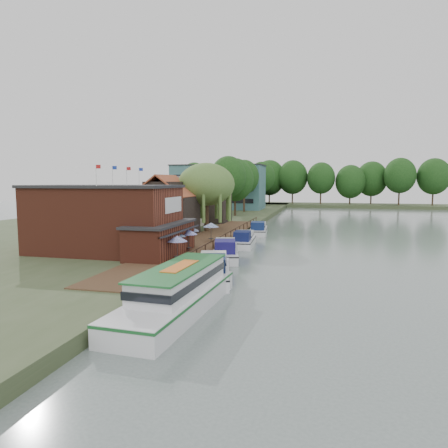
% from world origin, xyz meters
% --- Properties ---
extents(ground, '(260.00, 260.00, 0.00)m').
position_xyz_m(ground, '(0.00, 0.00, 0.00)').
color(ground, '#576562').
rests_on(ground, ground).
extents(land_bank, '(50.00, 140.00, 1.00)m').
position_xyz_m(land_bank, '(-30.00, 35.00, 0.50)').
color(land_bank, '#384728').
rests_on(land_bank, ground).
extents(quay_deck, '(6.00, 50.00, 0.10)m').
position_xyz_m(quay_deck, '(-8.00, 10.00, 1.05)').
color(quay_deck, '#47301E').
rests_on(quay_deck, land_bank).
extents(quay_rail, '(0.20, 49.00, 1.00)m').
position_xyz_m(quay_rail, '(-5.30, 10.50, 1.50)').
color(quay_rail, black).
rests_on(quay_rail, land_bank).
extents(pub, '(20.00, 11.00, 7.30)m').
position_xyz_m(pub, '(-14.00, -1.00, 4.65)').
color(pub, maroon).
rests_on(pub, land_bank).
extents(hotel_block, '(25.40, 12.40, 12.30)m').
position_xyz_m(hotel_block, '(-22.00, 70.00, 7.15)').
color(hotel_block, '#38666B').
rests_on(hotel_block, land_bank).
extents(cottage_a, '(8.60, 7.60, 8.50)m').
position_xyz_m(cottage_a, '(-15.00, 14.00, 5.25)').
color(cottage_a, black).
rests_on(cottage_a, land_bank).
extents(cottage_b, '(9.60, 8.60, 8.50)m').
position_xyz_m(cottage_b, '(-18.00, 24.00, 5.25)').
color(cottage_b, beige).
rests_on(cottage_b, land_bank).
extents(cottage_c, '(7.60, 7.60, 8.50)m').
position_xyz_m(cottage_c, '(-14.00, 33.00, 5.25)').
color(cottage_c, black).
rests_on(cottage_c, land_bank).
extents(willow, '(8.60, 8.60, 10.43)m').
position_xyz_m(willow, '(-10.50, 19.00, 6.21)').
color(willow, '#476B2D').
rests_on(willow, land_bank).
extents(umbrella_0, '(2.06, 2.06, 2.38)m').
position_xyz_m(umbrella_0, '(-6.72, -3.63, 2.29)').
color(umbrella_0, navy).
rests_on(umbrella_0, quay_deck).
extents(umbrella_1, '(2.13, 2.13, 2.38)m').
position_xyz_m(umbrella_1, '(-8.05, -0.44, 2.29)').
color(umbrella_1, '#1B4B99').
rests_on(umbrella_1, quay_deck).
extents(umbrella_2, '(2.02, 2.02, 2.38)m').
position_xyz_m(umbrella_2, '(-7.34, 1.47, 2.29)').
color(umbrella_2, '#1B2199').
rests_on(umbrella_2, quay_deck).
extents(umbrella_3, '(2.11, 2.11, 2.38)m').
position_xyz_m(umbrella_3, '(-8.10, 4.33, 2.29)').
color(umbrella_3, navy).
rests_on(umbrella_3, quay_deck).
extents(umbrella_4, '(2.06, 2.06, 2.38)m').
position_xyz_m(umbrella_4, '(-6.89, 8.84, 2.29)').
color(umbrella_4, navy).
rests_on(umbrella_4, quay_deck).
extents(cruiser_0, '(5.58, 10.61, 2.46)m').
position_xyz_m(cruiser_0, '(-2.54, -5.99, 1.23)').
color(cruiser_0, white).
rests_on(cruiser_0, ground).
extents(cruiser_1, '(5.36, 10.24, 2.36)m').
position_xyz_m(cruiser_1, '(-3.79, 3.65, 1.18)').
color(cruiser_1, silver).
rests_on(cruiser_1, ground).
extents(cruiser_2, '(3.62, 9.37, 2.20)m').
position_xyz_m(cruiser_2, '(-3.49, 12.93, 1.10)').
color(cruiser_2, silver).
rests_on(cruiser_2, ground).
extents(cruiser_3, '(3.92, 9.57, 2.24)m').
position_xyz_m(cruiser_3, '(-3.45, 25.08, 1.12)').
color(cruiser_3, silver).
rests_on(cruiser_3, ground).
extents(tour_boat, '(4.67, 14.13, 3.04)m').
position_xyz_m(tour_boat, '(-2.51, -14.99, 1.52)').
color(tour_boat, silver).
rests_on(tour_boat, ground).
extents(swan, '(0.44, 0.44, 0.44)m').
position_xyz_m(swan, '(-2.58, -11.64, 0.22)').
color(swan, white).
rests_on(swan, ground).
extents(bank_tree_0, '(7.62, 7.62, 13.01)m').
position_xyz_m(bank_tree_0, '(-12.93, 43.61, 7.50)').
color(bank_tree_0, '#143811').
rests_on(bank_tree_0, land_bank).
extents(bank_tree_1, '(8.32, 8.32, 12.78)m').
position_xyz_m(bank_tree_1, '(-12.43, 48.13, 7.39)').
color(bank_tree_1, '#143811').
rests_on(bank_tree_1, land_bank).
extents(bank_tree_2, '(7.49, 7.49, 13.07)m').
position_xyz_m(bank_tree_2, '(-12.69, 59.99, 7.53)').
color(bank_tree_2, '#143811').
rests_on(bank_tree_2, land_bank).
extents(bank_tree_3, '(6.95, 6.95, 12.97)m').
position_xyz_m(bank_tree_3, '(-15.41, 77.15, 7.49)').
color(bank_tree_3, '#143811').
rests_on(bank_tree_3, land_bank).
extents(bank_tree_4, '(8.32, 8.32, 13.88)m').
position_xyz_m(bank_tree_4, '(-12.24, 86.58, 7.94)').
color(bank_tree_4, '#143811').
rests_on(bank_tree_4, land_bank).
extents(bank_tree_5, '(6.53, 6.53, 10.40)m').
position_xyz_m(bank_tree_5, '(-17.50, 94.68, 6.20)').
color(bank_tree_5, '#143811').
rests_on(bank_tree_5, land_bank).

